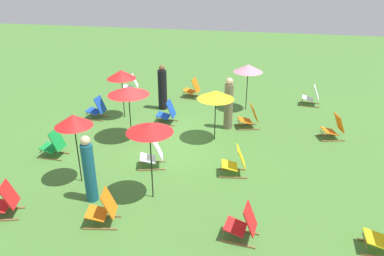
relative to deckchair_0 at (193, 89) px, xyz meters
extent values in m
plane|color=#477A33|center=(4.15, -0.41, -0.37)|extent=(40.00, 40.00, 0.00)
cube|color=olive|center=(-0.23, -0.02, -0.35)|extent=(0.16, 0.76, 0.04)
cube|color=olive|center=(0.21, -0.09, -0.35)|extent=(0.16, 0.76, 0.04)
cube|color=orange|center=(-0.03, -0.15, -0.10)|extent=(0.55, 0.51, 0.13)
cube|color=orange|center=(0.02, 0.14, 0.18)|extent=(0.51, 0.32, 0.57)
cylinder|color=olive|center=(-0.06, -0.35, -0.17)|extent=(0.44, 0.10, 0.03)
cube|color=olive|center=(-0.24, 4.80, -0.35)|extent=(0.11, 0.76, 0.04)
cube|color=olive|center=(0.20, 4.75, -0.35)|extent=(0.11, 0.76, 0.04)
cube|color=white|center=(-0.03, 4.67, -0.10)|extent=(0.52, 0.48, 0.13)
cube|color=white|center=(0.00, 4.97, 0.18)|extent=(0.50, 0.29, 0.57)
cylinder|color=olive|center=(-0.05, 4.48, -0.17)|extent=(0.44, 0.07, 0.03)
cube|color=olive|center=(2.79, 5.13, -0.35)|extent=(0.23, 0.74, 0.04)
cube|color=olive|center=(3.21, 5.25, -0.35)|extent=(0.23, 0.74, 0.04)
cube|color=orange|center=(3.03, 5.09, -0.10)|extent=(0.58, 0.54, 0.13)
cube|color=orange|center=(2.95, 5.38, 0.18)|extent=(0.53, 0.36, 0.57)
cylinder|color=olive|center=(3.08, 4.90, -0.17)|extent=(0.43, 0.14, 0.03)
cube|color=olive|center=(8.26, -0.43, -0.35)|extent=(0.16, 0.76, 0.04)
cube|color=olive|center=(8.70, -0.36, -0.35)|extent=(0.16, 0.76, 0.04)
cube|color=orange|center=(8.49, -0.49, -0.10)|extent=(0.55, 0.51, 0.13)
cube|color=orange|center=(8.44, -0.20, 0.18)|extent=(0.51, 0.32, 0.57)
cylinder|color=olive|center=(8.53, -0.69, -0.17)|extent=(0.44, 0.10, 0.03)
cube|color=olive|center=(8.15, 2.67, -0.35)|extent=(0.14, 0.76, 0.04)
cube|color=olive|center=(8.59, 2.61, -0.35)|extent=(0.14, 0.76, 0.04)
cube|color=red|center=(8.36, 2.54, -0.10)|extent=(0.53, 0.49, 0.13)
cube|color=red|center=(8.40, 2.84, 0.18)|extent=(0.51, 0.31, 0.57)
cylinder|color=olive|center=(8.33, 2.34, -0.17)|extent=(0.44, 0.09, 0.03)
cube|color=olive|center=(8.43, -2.77, -0.35)|extent=(0.25, 0.74, 0.04)
cube|color=olive|center=(8.85, -2.65, -0.35)|extent=(0.25, 0.74, 0.04)
cube|color=red|center=(8.58, -2.52, 0.18)|extent=(0.53, 0.37, 0.57)
cube|color=olive|center=(7.98, 5.45, -0.35)|extent=(0.06, 0.76, 0.04)
cube|color=yellow|center=(8.19, 5.34, -0.10)|extent=(0.50, 0.45, 0.13)
cylinder|color=olive|center=(8.18, 5.14, -0.17)|extent=(0.44, 0.04, 0.03)
cube|color=olive|center=(5.65, -0.09, -0.35)|extent=(0.24, 0.74, 0.04)
cube|color=olive|center=(6.08, 0.03, -0.35)|extent=(0.24, 0.74, 0.04)
cube|color=white|center=(5.89, -0.13, -0.10)|extent=(0.58, 0.54, 0.13)
cube|color=white|center=(5.81, 0.16, 0.18)|extent=(0.53, 0.37, 0.57)
cylinder|color=olive|center=(5.94, -0.32, -0.17)|extent=(0.43, 0.14, 0.03)
cube|color=olive|center=(2.58, -0.42, -0.35)|extent=(0.05, 0.76, 0.04)
cube|color=olive|center=(3.02, -0.43, -0.35)|extent=(0.05, 0.76, 0.04)
cube|color=#1947B7|center=(2.80, -0.52, -0.10)|extent=(0.49, 0.44, 0.13)
cube|color=#1947B7|center=(2.80, -0.22, 0.18)|extent=(0.48, 0.26, 0.57)
cylinder|color=olive|center=(2.79, -0.72, -0.17)|extent=(0.44, 0.04, 0.03)
cube|color=olive|center=(2.67, -3.03, -0.35)|extent=(0.07, 0.76, 0.04)
cube|color=olive|center=(3.11, -3.05, -0.35)|extent=(0.07, 0.76, 0.04)
cube|color=#1947B7|center=(2.88, -3.14, -0.10)|extent=(0.50, 0.45, 0.13)
cube|color=#1947B7|center=(2.89, -2.84, 0.18)|extent=(0.49, 0.27, 0.57)
cylinder|color=olive|center=(2.87, -3.34, -0.17)|extent=(0.44, 0.05, 0.03)
cube|color=olive|center=(5.62, -3.07, -0.35)|extent=(0.06, 0.76, 0.04)
cube|color=olive|center=(6.06, -3.08, -0.35)|extent=(0.06, 0.76, 0.04)
cube|color=#148C38|center=(5.84, -3.18, -0.10)|extent=(0.49, 0.45, 0.13)
cube|color=#148C38|center=(5.85, -2.88, 0.18)|extent=(0.49, 0.26, 0.57)
cylinder|color=olive|center=(5.83, -3.38, -0.17)|extent=(0.44, 0.04, 0.03)
cube|color=olive|center=(2.43, 2.40, -0.35)|extent=(0.24, 0.74, 0.04)
cube|color=olive|center=(2.86, 2.52, -0.35)|extent=(0.24, 0.74, 0.04)
cube|color=orange|center=(2.67, 2.37, -0.10)|extent=(0.58, 0.55, 0.13)
cube|color=orange|center=(2.59, 2.66, 0.18)|extent=(0.53, 0.37, 0.57)
cylinder|color=olive|center=(2.73, 2.17, -0.17)|extent=(0.43, 0.15, 0.03)
cube|color=olive|center=(5.61, 2.23, -0.35)|extent=(0.14, 0.76, 0.04)
cube|color=olive|center=(6.05, 2.29, -0.35)|extent=(0.14, 0.76, 0.04)
cube|color=yellow|center=(5.84, 2.16, -0.10)|extent=(0.54, 0.50, 0.13)
cube|color=yellow|center=(5.80, 2.46, 0.18)|extent=(0.51, 0.31, 0.57)
cylinder|color=olive|center=(5.87, 1.96, -0.17)|extent=(0.44, 0.09, 0.03)
cube|color=olive|center=(-0.26, -2.81, -0.35)|extent=(0.22, 0.75, 0.04)
cube|color=olive|center=(0.16, -2.70, -0.35)|extent=(0.22, 0.75, 0.04)
cube|color=white|center=(-0.03, -2.85, -0.10)|extent=(0.57, 0.54, 0.13)
cube|color=white|center=(-0.10, -2.56, 0.18)|extent=(0.53, 0.36, 0.57)
cylinder|color=olive|center=(0.02, -3.04, -0.17)|extent=(0.43, 0.13, 0.03)
cylinder|color=black|center=(4.24, -1.21, 0.50)|extent=(0.03, 0.03, 1.73)
cone|color=red|center=(4.24, -1.21, 1.27)|extent=(1.30, 1.30, 0.25)
cylinder|color=black|center=(6.94, -1.64, 0.56)|extent=(0.03, 0.03, 1.86)
cone|color=red|center=(6.94, -1.64, 1.37)|extent=(0.95, 0.95, 0.30)
cylinder|color=black|center=(2.58, -2.07, 0.51)|extent=(0.03, 0.03, 1.76)
cone|color=red|center=(2.58, -2.07, 1.27)|extent=(1.03, 1.03, 0.31)
cylinder|color=black|center=(7.29, 0.43, 0.62)|extent=(0.03, 0.03, 1.98)
cone|color=red|center=(7.29, 0.43, 1.52)|extent=(1.09, 1.09, 0.23)
cylinder|color=black|center=(0.93, 2.29, 0.51)|extent=(0.03, 0.03, 1.75)
cone|color=pink|center=(0.93, 2.29, 1.27)|extent=(1.10, 1.10, 0.28)
cylinder|color=black|center=(3.80, 1.47, 0.45)|extent=(0.03, 0.03, 1.64)
cone|color=yellow|center=(3.80, 1.47, 1.17)|extent=(1.16, 1.16, 0.27)
cylinder|color=#72664C|center=(2.81, 1.79, 0.42)|extent=(0.35, 0.35, 1.58)
sphere|color=beige|center=(2.81, 1.79, 1.31)|extent=(0.23, 0.23, 0.23)
cylinder|color=#195972|center=(7.67, -0.99, 0.38)|extent=(0.39, 0.39, 1.50)
sphere|color=beige|center=(7.67, -0.99, 1.24)|extent=(0.23, 0.23, 0.23)
cylinder|color=black|center=(1.48, -0.89, 0.40)|extent=(0.42, 0.42, 1.53)
sphere|color=brown|center=(1.48, -0.89, 1.26)|extent=(0.22, 0.22, 0.22)
camera|label=1|loc=(14.70, 2.87, 5.03)|focal=35.13mm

